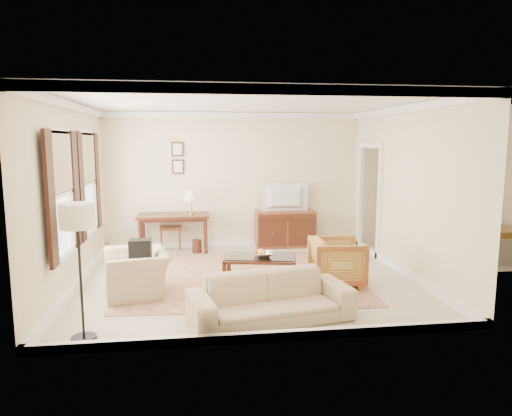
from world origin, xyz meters
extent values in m
cube|color=beige|center=(0.00, 0.00, 0.00)|extent=(5.50, 5.00, 0.01)
cube|color=white|center=(0.00, 0.00, 2.90)|extent=(5.50, 5.00, 0.01)
cube|color=beige|center=(0.00, 2.50, 1.45)|extent=(5.50, 0.01, 2.90)
cube|color=beige|center=(0.00, -2.50, 1.45)|extent=(5.50, 0.01, 2.90)
cube|color=beige|center=(-2.75, 0.00, 1.45)|extent=(0.01, 5.00, 2.90)
cube|color=beige|center=(2.75, 0.00, 1.45)|extent=(0.01, 5.00, 2.90)
cube|color=beige|center=(4.25, 1.15, 0.00)|extent=(3.00, 2.70, 0.01)
cube|color=maroon|center=(-0.05, 0.11, 0.01)|extent=(4.01, 3.49, 0.01)
cube|color=#3F1D12|center=(-1.28, 2.04, 0.77)|extent=(1.46, 0.73, 0.05)
cylinder|color=#3F1D12|center=(-1.93, 1.75, 0.37)|extent=(0.07, 0.07, 0.74)
cylinder|color=#3F1D12|center=(-0.64, 1.75, 0.37)|extent=(0.07, 0.07, 0.74)
cylinder|color=#3F1D12|center=(-1.93, 2.32, 0.37)|extent=(0.07, 0.07, 0.74)
cylinder|color=#3F1D12|center=(-0.64, 2.32, 0.37)|extent=(0.07, 0.07, 0.74)
cube|color=brown|center=(1.10, 2.22, 0.40)|extent=(1.29, 0.49, 0.79)
imported|color=black|center=(1.10, 2.20, 1.28)|extent=(0.98, 0.56, 0.13)
cube|color=#3F1D12|center=(0.18, -0.37, 0.44)|extent=(1.23, 0.86, 0.04)
cube|color=silver|center=(0.18, -0.37, 0.47)|extent=(1.16, 0.79, 0.01)
cube|color=silver|center=(0.18, -0.37, 0.16)|extent=(1.14, 0.77, 0.02)
cube|color=#3F1D12|center=(-0.41, -0.56, 0.22)|extent=(0.07, 0.07, 0.44)
cube|color=#3F1D12|center=(0.64, -0.76, 0.22)|extent=(0.07, 0.07, 0.44)
cube|color=#3F1D12|center=(-0.29, 0.03, 0.22)|extent=(0.07, 0.07, 0.44)
cube|color=#3F1D12|center=(0.76, -0.17, 0.22)|extent=(0.07, 0.07, 0.44)
imported|color=silver|center=(0.22, -0.45, 0.53)|extent=(0.42, 0.42, 0.10)
imported|color=brown|center=(0.02, -0.25, 0.19)|extent=(0.28, 0.08, 0.38)
imported|color=brown|center=(0.35, -0.42, 0.18)|extent=(0.24, 0.18, 0.38)
imported|color=brown|center=(1.40, -0.53, 0.42)|extent=(0.82, 0.86, 0.83)
imported|color=tan|center=(-1.73, -0.57, 0.44)|extent=(0.86, 1.13, 0.89)
cube|color=black|center=(-1.66, -0.57, 0.69)|extent=(0.24, 0.33, 0.40)
imported|color=tan|center=(0.10, -1.86, 0.40)|extent=(2.14, 0.99, 0.81)
cylinder|color=black|center=(-2.15, -2.13, 0.02)|extent=(0.28, 0.28, 0.04)
cylinder|color=black|center=(-2.15, -2.13, 0.69)|extent=(0.03, 0.03, 1.34)
cylinder|color=silver|center=(-2.15, -2.13, 1.46)|extent=(0.39, 0.39, 0.28)
camera|label=1|loc=(-0.83, -7.37, 2.29)|focal=32.00mm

